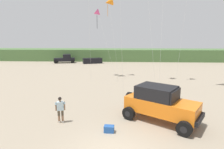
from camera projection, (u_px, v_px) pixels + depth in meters
The scene contains 8 objects.
dune_ridge at pixel (100, 54), 48.46m from camera, with size 90.00×9.79×2.85m, color #4C703D.
jeep at pixel (160, 103), 11.43m from camera, with size 4.94×4.38×2.26m.
person_watching at pixel (60, 108), 11.24m from camera, with size 0.60×0.40×1.67m.
cooler_box at pixel (109, 129), 10.16m from camera, with size 0.56×0.36×0.38m, color #23519E.
distant_pickup at pixel (65, 59), 41.74m from camera, with size 4.90×3.27×1.98m.
distant_sedan at pixel (92, 61), 40.82m from camera, with size 4.20×1.70×1.20m, color black.
kite_yellow_diamond at pixel (98, 13), 24.73m from camera, with size 3.44×4.64×9.43m.
kite_purple_stunt at pixel (109, 2), 24.36m from camera, with size 2.27×4.09×10.79m.
Camera 1 is at (0.33, -7.44, 5.08)m, focal length 29.02 mm.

